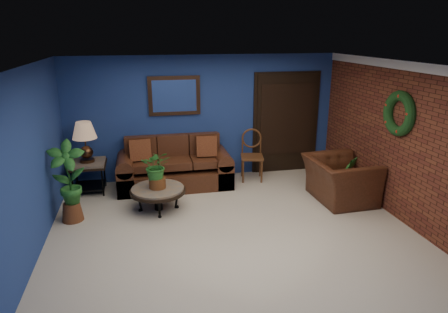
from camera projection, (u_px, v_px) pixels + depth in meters
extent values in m
plane|color=beige|center=(232.00, 230.00, 6.17)|extent=(5.50, 5.50, 0.00)
cube|color=navy|center=(205.00, 118.00, 8.13)|extent=(5.50, 0.04, 2.50)
cube|color=navy|center=(29.00, 165.00, 5.25)|extent=(0.04, 5.00, 2.50)
cube|color=#612D1B|center=(401.00, 142.00, 6.34)|extent=(0.04, 5.00, 2.50)
cube|color=silver|center=(233.00, 64.00, 5.42)|extent=(5.50, 5.00, 0.02)
cube|color=white|center=(409.00, 66.00, 5.98)|extent=(0.03, 5.00, 0.14)
cube|color=#462A18|center=(174.00, 96.00, 7.83)|extent=(1.02, 0.06, 0.77)
cube|color=black|center=(286.00, 123.00, 8.51)|extent=(1.44, 0.06, 2.18)
torus|color=black|center=(399.00, 114.00, 6.24)|extent=(0.16, 0.72, 0.72)
cube|color=#4C2315|center=(175.00, 178.00, 7.85)|extent=(2.19, 0.95, 0.36)
cube|color=#4C2315|center=(173.00, 157.00, 8.07)|extent=(1.87, 0.26, 0.90)
cube|color=#4C2315|center=(142.00, 165.00, 7.57)|extent=(0.60, 0.65, 0.14)
cube|color=#4C2315|center=(175.00, 162.00, 7.69)|extent=(0.60, 0.65, 0.14)
cube|color=#4C2315|center=(207.00, 160.00, 7.81)|extent=(0.60, 0.65, 0.14)
cube|color=#4C2315|center=(126.00, 178.00, 7.64)|extent=(0.32, 0.95, 0.50)
cube|color=#4C2315|center=(222.00, 171.00, 8.01)|extent=(0.32, 0.95, 0.50)
cube|color=brown|center=(140.00, 150.00, 7.52)|extent=(0.40, 0.12, 0.40)
cube|color=brown|center=(207.00, 146.00, 7.77)|extent=(0.40, 0.12, 0.40)
cylinder|color=#554F4A|center=(158.00, 189.00, 6.75)|extent=(0.88, 0.88, 0.05)
cylinder|color=black|center=(158.00, 191.00, 6.76)|extent=(0.94, 0.94, 0.05)
cylinder|color=black|center=(158.00, 200.00, 6.81)|extent=(0.14, 0.14, 0.35)
cube|color=#554F4A|center=(88.00, 163.00, 7.45)|extent=(0.62, 0.62, 0.05)
cube|color=black|center=(88.00, 165.00, 7.46)|extent=(0.66, 0.66, 0.04)
cube|color=black|center=(90.00, 186.00, 7.59)|extent=(0.56, 0.56, 0.03)
cylinder|color=black|center=(73.00, 184.00, 7.24)|extent=(0.03, 0.03, 0.58)
cylinder|color=black|center=(102.00, 181.00, 7.35)|extent=(0.03, 0.03, 0.58)
cylinder|color=black|center=(76.00, 174.00, 7.73)|extent=(0.03, 0.03, 0.58)
cylinder|color=black|center=(104.00, 172.00, 7.83)|extent=(0.03, 0.03, 0.58)
cylinder|color=#462A18|center=(87.00, 160.00, 7.44)|extent=(0.26, 0.26, 0.06)
sphere|color=#462A18|center=(87.00, 154.00, 7.40)|extent=(0.24, 0.24, 0.24)
cylinder|color=#462A18|center=(85.00, 143.00, 7.34)|extent=(0.03, 0.03, 0.31)
cone|color=tan|center=(84.00, 132.00, 7.27)|extent=(0.44, 0.44, 0.31)
cube|color=#582E19|center=(252.00, 157.00, 8.12)|extent=(0.52, 0.52, 0.04)
torus|color=#582E19|center=(252.00, 138.00, 8.20)|extent=(0.41, 0.12, 0.41)
cylinder|color=#582E19|center=(243.00, 172.00, 8.01)|extent=(0.04, 0.04, 0.46)
cylinder|color=#582E19|center=(262.00, 172.00, 8.01)|extent=(0.04, 0.04, 0.46)
cylinder|color=#582E19|center=(242.00, 166.00, 8.37)|extent=(0.04, 0.04, 0.46)
cylinder|color=#582E19|center=(260.00, 166.00, 8.37)|extent=(0.04, 0.04, 0.46)
imported|color=#4C2315|center=(340.00, 180.00, 7.15)|extent=(1.08, 1.22, 0.77)
cylinder|color=brown|center=(157.00, 183.00, 6.72)|extent=(0.28, 0.28, 0.18)
imported|color=#184E19|center=(156.00, 166.00, 6.63)|extent=(0.52, 0.46, 0.53)
cylinder|color=brown|center=(346.00, 191.00, 7.37)|extent=(0.26, 0.26, 0.20)
imported|color=#184E19|center=(347.00, 173.00, 7.26)|extent=(0.35, 0.28, 0.64)
cylinder|color=brown|center=(72.00, 212.00, 6.43)|extent=(0.34, 0.34, 0.30)
imported|color=#184E19|center=(68.00, 175.00, 6.24)|extent=(0.57, 0.39, 1.08)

